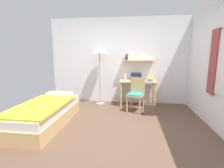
{
  "coord_description": "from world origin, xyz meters",
  "views": [
    {
      "loc": [
        0.36,
        -3.04,
        1.5
      ],
      "look_at": [
        -0.09,
        0.51,
        0.85
      ],
      "focal_mm": 26.04,
      "sensor_mm": 36.0,
      "label": 1
    }
  ],
  "objects": [
    {
      "name": "book_stack",
      "position": [
        0.87,
        1.71,
        0.79
      ],
      "size": [
        0.19,
        0.25,
        0.09
      ],
      "color": "silver",
      "rests_on": "desk"
    },
    {
      "name": "laptop",
      "position": [
        0.46,
        1.76,
        0.81
      ],
      "size": [
        0.33,
        0.24,
        0.22
      ],
      "color": "#2D2D33",
      "rests_on": "desk"
    },
    {
      "name": "standing_lamp",
      "position": [
        -0.61,
        1.69,
        1.56
      ],
      "size": [
        0.39,
        0.39,
        1.77
      ],
      "color": "#B2A893",
      "rests_on": "ground_plane"
    },
    {
      "name": "handbag",
      "position": [
        0.81,
        0.94,
        0.15
      ],
      "size": [
        0.29,
        0.13,
        0.43
      ],
      "color": "#4C382D",
      "rests_on": "ground_plane"
    },
    {
      "name": "desk",
      "position": [
        0.52,
        1.7,
        0.6
      ],
      "size": [
        1.05,
        0.52,
        0.75
      ],
      "color": "tan",
      "rests_on": "ground_plane"
    },
    {
      "name": "water_bottle",
      "position": [
        0.15,
        1.76,
        0.85
      ],
      "size": [
        0.06,
        0.06,
        0.2
      ],
      "primitive_type": "cylinder",
      "color": "silver",
      "rests_on": "desk"
    },
    {
      "name": "bed",
      "position": [
        -1.5,
        0.09,
        0.24
      ],
      "size": [
        0.91,
        1.91,
        0.54
      ],
      "color": "tan",
      "rests_on": "ground_plane"
    },
    {
      "name": "desk_chair",
      "position": [
        0.47,
        1.22,
        0.5
      ],
      "size": [
        0.52,
        0.51,
        0.89
      ],
      "color": "tan",
      "rests_on": "ground_plane"
    },
    {
      "name": "wall_back",
      "position": [
        0.0,
        2.02,
        1.3
      ],
      "size": [
        4.4,
        0.27,
        2.6
      ],
      "color": "white",
      "rests_on": "ground_plane"
    },
    {
      "name": "ground_plane",
      "position": [
        0.0,
        0.0,
        0.0
      ],
      "size": [
        5.28,
        5.28,
        0.0
      ],
      "primitive_type": "plane",
      "color": "brown"
    }
  ]
}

